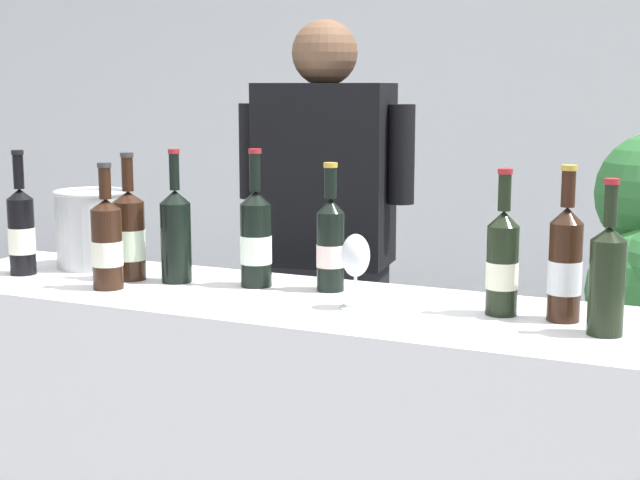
{
  "coord_description": "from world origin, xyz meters",
  "views": [
    {
      "loc": [
        0.98,
        -2.01,
        1.42
      ],
      "look_at": [
        0.05,
        0.0,
        1.05
      ],
      "focal_mm": 52.69,
      "sensor_mm": 36.0,
      "label": 1
    }
  ],
  "objects": [
    {
      "name": "wall_back",
      "position": [
        0.0,
        2.6,
        1.4
      ],
      "size": [
        8.0,
        0.1,
        2.8
      ],
      "primitive_type": "cube",
      "color": "silver",
      "rests_on": "ground_plane"
    },
    {
      "name": "counter",
      "position": [
        0.0,
        0.0,
        0.45
      ],
      "size": [
        2.11,
        0.52,
        0.9
      ],
      "primitive_type": "cube",
      "color": "white",
      "rests_on": "ground_plane"
    },
    {
      "name": "wine_bottle_0",
      "position": [
        0.72,
        -0.03,
        1.03
      ],
      "size": [
        0.07,
        0.07,
        0.33
      ],
      "color": "black",
      "rests_on": "counter"
    },
    {
      "name": "wine_bottle_1",
      "position": [
        -0.83,
        -0.04,
        1.02
      ],
      "size": [
        0.07,
        0.07,
        0.34
      ],
      "color": "black",
      "rests_on": "counter"
    },
    {
      "name": "wine_bottle_2",
      "position": [
        0.02,
        0.12,
        1.02
      ],
      "size": [
        0.07,
        0.07,
        0.33
      ],
      "color": "black",
      "rests_on": "counter"
    },
    {
      "name": "wine_bottle_3",
      "position": [
        -0.39,
        0.05,
        1.03
      ],
      "size": [
        0.08,
        0.08,
        0.35
      ],
      "color": "black",
      "rests_on": "counter"
    },
    {
      "name": "wine_bottle_4",
      "position": [
        0.48,
        0.05,
        1.02
      ],
      "size": [
        0.07,
        0.07,
        0.33
      ],
      "color": "black",
      "rests_on": "counter"
    },
    {
      "name": "wine_bottle_5",
      "position": [
        -0.5,
        -0.1,
        1.02
      ],
      "size": [
        0.08,
        0.08,
        0.32
      ],
      "color": "black",
      "rests_on": "counter"
    },
    {
      "name": "wine_bottle_6",
      "position": [
        -0.52,
        0.02,
        1.02
      ],
      "size": [
        0.08,
        0.08,
        0.34
      ],
      "color": "black",
      "rests_on": "counter"
    },
    {
      "name": "wine_bottle_7",
      "position": [
        -0.17,
        0.09,
        1.03
      ],
      "size": [
        0.08,
        0.08,
        0.36
      ],
      "color": "black",
      "rests_on": "counter"
    },
    {
      "name": "wine_bottle_8",
      "position": [
        0.62,
        0.05,
        1.03
      ],
      "size": [
        0.07,
        0.07,
        0.35
      ],
      "color": "black",
      "rests_on": "counter"
    },
    {
      "name": "wine_glass",
      "position": [
        0.16,
        -0.03,
        1.02
      ],
      "size": [
        0.08,
        0.08,
        0.18
      ],
      "color": "silver",
      "rests_on": "counter"
    },
    {
      "name": "ice_bucket",
      "position": [
        -0.73,
        0.13,
        1.01
      ],
      "size": [
        0.21,
        0.21,
        0.22
      ],
      "color": "silver",
      "rests_on": "counter"
    },
    {
      "name": "person_server",
      "position": [
        -0.22,
        0.61,
        0.79
      ],
      "size": [
        0.56,
        0.29,
        1.61
      ],
      "color": "black",
      "rests_on": "ground_plane"
    }
  ]
}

